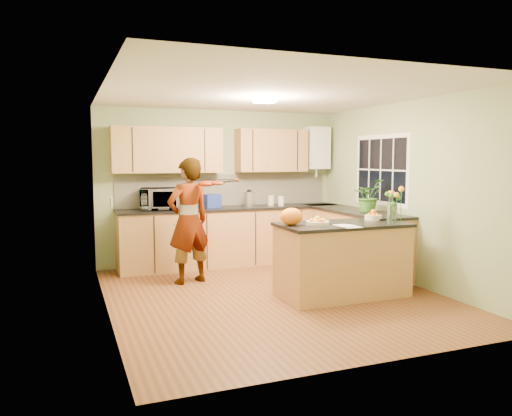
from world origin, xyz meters
name	(u,v)px	position (x,y,z in m)	size (l,w,h in m)	color
floor	(273,295)	(0.00, 0.00, 0.00)	(4.50, 4.50, 0.00)	brown
ceiling	(274,94)	(0.00, 0.00, 2.50)	(4.00, 4.50, 0.02)	silver
wall_back	(220,187)	(0.00, 2.25, 1.25)	(4.00, 0.02, 2.50)	#9DAD7C
wall_front	(381,216)	(0.00, -2.25, 1.25)	(4.00, 0.02, 2.50)	#9DAD7C
wall_left	(105,202)	(-2.00, 0.00, 1.25)	(0.02, 4.50, 2.50)	#9DAD7C
wall_right	(407,193)	(2.00, 0.00, 1.25)	(0.02, 4.50, 2.50)	#9DAD7C
back_counter	(232,236)	(0.10, 1.95, 0.47)	(3.64, 0.62, 0.94)	#B07546
right_counter	(353,240)	(1.70, 0.85, 0.47)	(0.62, 2.24, 0.94)	#B07546
splashback	(226,190)	(0.10, 2.23, 1.20)	(3.60, 0.02, 0.52)	silver
upper_cabinets	(212,150)	(-0.18, 2.08, 1.85)	(3.20, 0.34, 0.70)	#B07546
boiler	(316,148)	(1.70, 2.09, 1.90)	(0.40, 0.30, 0.86)	white
window_right	(381,170)	(1.99, 0.60, 1.55)	(0.01, 1.30, 1.05)	white
light_switch	(111,201)	(-1.99, -0.60, 1.30)	(0.02, 0.09, 0.09)	white
ceiling_lamp	(264,100)	(0.00, 0.30, 2.46)	(0.30, 0.30, 0.07)	#FFEABF
peninsula_island	(342,259)	(0.81, -0.31, 0.46)	(1.60, 0.82, 0.92)	#B07546
fruit_dish	(318,221)	(0.46, -0.31, 0.96)	(0.28, 0.28, 0.10)	beige
orange_bowl	(373,216)	(1.36, -0.16, 0.97)	(0.22, 0.22, 0.13)	beige
flower_vase	(393,195)	(1.41, -0.49, 1.26)	(0.28, 0.28, 0.52)	silver
orange_bag	(291,217)	(0.13, -0.26, 1.02)	(0.28, 0.24, 0.21)	orange
papers	(349,226)	(0.71, -0.61, 0.92)	(0.21, 0.29, 0.01)	white
violinist	(189,221)	(-0.83, 1.03, 0.86)	(0.63, 0.41, 1.73)	tan
violin	(207,184)	(-0.63, 0.81, 1.38)	(0.58, 0.23, 0.12)	#4E1804
microwave	(161,199)	(-1.05, 1.93, 1.11)	(0.60, 0.41, 0.33)	white
blue_box	(211,201)	(-0.23, 1.99, 1.05)	(0.26, 0.19, 0.21)	navy
kettle	(249,198)	(0.41, 1.97, 1.07)	(0.17, 0.17, 0.32)	silver
jar_cream	(271,200)	(0.80, 1.97, 1.02)	(0.11, 0.11, 0.17)	beige
jar_white	(281,201)	(0.95, 1.90, 1.02)	(0.10, 0.10, 0.15)	white
potted_plant	(368,196)	(1.70, 0.49, 1.18)	(0.43, 0.38, 0.48)	#387527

